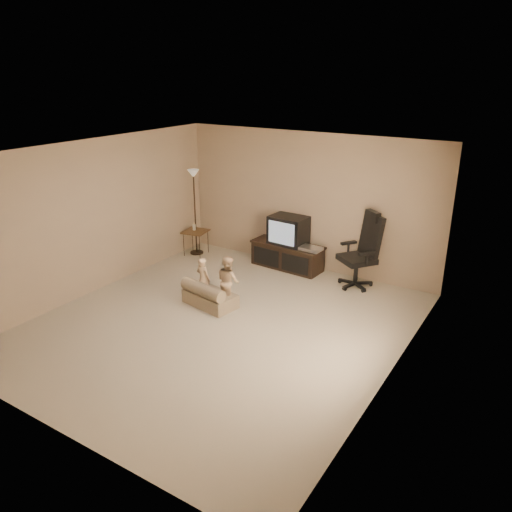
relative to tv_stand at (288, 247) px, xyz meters
The scene contains 9 objects.
floor 2.54m from the tv_stand, 84.40° to the right, with size 5.50×5.50×0.00m, color #B6A991.
room_shell 2.74m from the tv_stand, 84.40° to the right, with size 5.50×5.50×5.50m.
tv_stand is the anchor object (origin of this frame).
office_chair 1.45m from the tv_stand, ahead, with size 0.85×0.85×1.32m.
side_table 1.94m from the tv_stand, 169.84° to the right, with size 0.52×0.52×0.67m.
floor_lamp 2.13m from the tv_stand, behind, with size 0.27×0.27×1.70m.
child_sofa 2.12m from the tv_stand, 97.64° to the right, with size 0.91×0.62×0.41m.
toddler_left 2.01m from the tv_stand, 103.56° to the right, with size 0.27×0.20×0.74m, color #D6AE85.
toddler_right 1.88m from the tv_stand, 90.95° to the right, with size 0.40×0.22×0.83m, color #D6AE85.
Camera 1 is at (3.89, -5.21, 3.53)m, focal length 35.00 mm.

